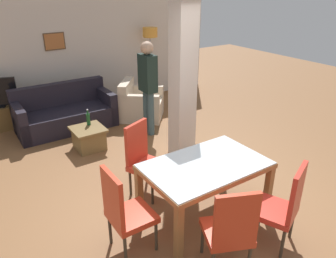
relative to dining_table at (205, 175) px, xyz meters
name	(u,v)px	position (x,y,z in m)	size (l,w,h in m)	color
ground_plane	(203,214)	(0.00, 0.00, -0.60)	(18.00, 18.00, 0.00)	brown
back_wall	(72,51)	(0.00, 4.66, 0.75)	(7.20, 0.09, 2.70)	beige
divider_pillar	(183,79)	(0.73, 1.49, 0.75)	(0.34, 0.33, 2.70)	beige
dining_table	(205,175)	(0.00, 0.00, 0.00)	(1.49, 0.95, 0.75)	olive
dining_chair_near_right	(283,204)	(0.37, -0.88, -0.05)	(0.60, 0.60, 1.04)	red
dining_chair_far_left	(144,157)	(-0.37, 0.87, -0.05)	(0.60, 0.60, 1.04)	red
dining_chair_head_left	(124,210)	(-1.11, 0.00, -0.05)	(0.46, 0.46, 1.04)	red
dining_chair_near_left	(230,228)	(-0.37, -0.84, -0.05)	(0.61, 0.61, 1.04)	red
sofa	(65,114)	(-0.59, 3.69, -0.30)	(1.90, 0.87, 0.88)	black
armchair	(140,105)	(0.95, 3.35, -0.31)	(1.19, 1.19, 0.82)	beige
coffee_table	(89,138)	(-0.54, 2.57, -0.39)	(0.55, 0.57, 0.40)	brown
bottle	(88,119)	(-0.46, 2.71, -0.09)	(0.07, 0.07, 0.30)	#194C23
floor_lamp	(150,39)	(1.82, 4.31, 0.90)	(0.35, 0.35, 1.76)	#B7B7BC
standing_person	(148,82)	(0.69, 2.54, 0.45)	(0.24, 0.38, 1.79)	#395258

